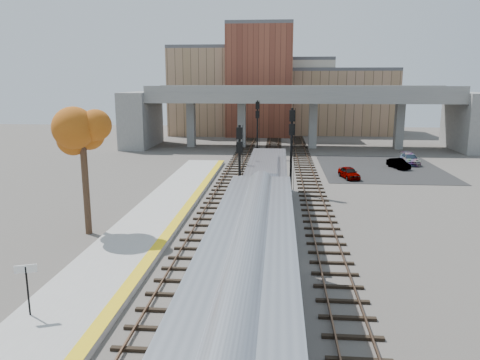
% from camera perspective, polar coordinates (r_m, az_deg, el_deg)
% --- Properties ---
extents(ground, '(160.00, 160.00, 0.00)m').
position_cam_1_polar(ground, '(29.74, 0.88, -8.05)').
color(ground, '#47423D').
rests_on(ground, ground).
extents(platform, '(4.50, 60.00, 0.35)m').
position_cam_1_polar(platform, '(31.00, -12.72, -7.17)').
color(platform, '#9E9E99').
rests_on(platform, ground).
extents(yellow_strip, '(0.70, 60.00, 0.01)m').
position_cam_1_polar(yellow_strip, '(30.44, -9.30, -7.03)').
color(yellow_strip, yellow).
rests_on(yellow_strip, platform).
extents(tracks, '(10.70, 95.00, 0.25)m').
position_cam_1_polar(tracks, '(41.63, 3.36, -2.10)').
color(tracks, black).
rests_on(tracks, ground).
extents(overpass, '(54.00, 12.00, 9.50)m').
position_cam_1_polar(overpass, '(73.07, 7.28, 8.45)').
color(overpass, slate).
rests_on(overpass, ground).
extents(buildings_far, '(43.00, 21.00, 20.60)m').
position_cam_1_polar(buildings_far, '(94.47, 4.53, 10.54)').
color(buildings_far, '#997559').
rests_on(buildings_far, ground).
extents(parking_lot, '(14.00, 18.00, 0.04)m').
position_cam_1_polar(parking_lot, '(58.06, 16.79, 1.38)').
color(parking_lot, black).
rests_on(parking_lot, ground).
extents(locomotive, '(3.02, 19.05, 4.10)m').
position_cam_1_polar(locomotive, '(35.27, 3.24, -1.00)').
color(locomotive, '#A8AAB2').
rests_on(locomotive, ground).
extents(coach, '(3.03, 25.00, 5.00)m').
position_cam_1_polar(coach, '(13.91, 0.38, -20.10)').
color(coach, '#A8AAB2').
rests_on(coach, ground).
extents(signal_mast_near, '(0.60, 0.64, 6.94)m').
position_cam_1_polar(signal_mast_near, '(35.80, -0.07, 1.10)').
color(signal_mast_near, '#9E9E99').
rests_on(signal_mast_near, ground).
extents(signal_mast_mid, '(0.60, 0.64, 7.83)m').
position_cam_1_polar(signal_mast_mid, '(42.66, 6.27, 3.60)').
color(signal_mast_mid, '#9E9E99').
rests_on(signal_mast_mid, ground).
extents(signal_mast_far, '(0.60, 0.64, 7.64)m').
position_cam_1_polar(signal_mast_far, '(63.55, 2.12, 6.29)').
color(signal_mast_far, '#9E9E99').
rests_on(signal_mast_far, ground).
extents(station_sign, '(0.86, 0.36, 2.27)m').
position_cam_1_polar(station_sign, '(22.10, -24.57, -10.97)').
color(station_sign, black).
rests_on(station_sign, platform).
extents(tree, '(3.60, 3.60, 9.11)m').
position_cam_1_polar(tree, '(32.31, -18.68, 5.27)').
color(tree, '#382619').
rests_on(tree, ground).
extents(car_a, '(2.23, 3.82, 1.22)m').
position_cam_1_polar(car_a, '(50.92, 13.16, 0.87)').
color(car_a, '#99999E').
rests_on(car_a, parking_lot).
extents(car_b, '(2.25, 3.74, 1.16)m').
position_cam_1_polar(car_b, '(58.35, 18.75, 1.91)').
color(car_b, '#99999E').
rests_on(car_b, parking_lot).
extents(car_c, '(1.92, 4.55, 1.31)m').
position_cam_1_polar(car_c, '(61.82, 20.00, 2.42)').
color(car_c, '#99999E').
rests_on(car_c, parking_lot).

